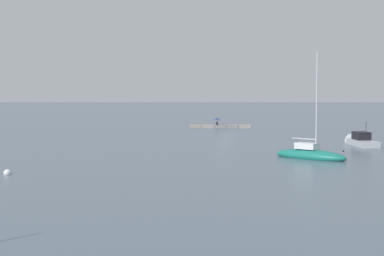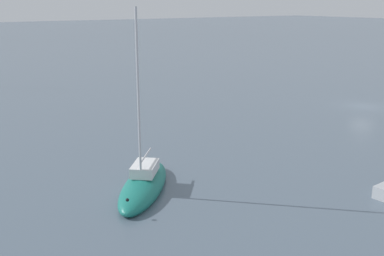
{
  "view_description": "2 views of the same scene",
  "coord_description": "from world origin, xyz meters",
  "px_view_note": "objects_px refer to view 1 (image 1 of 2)",
  "views": [
    {
      "loc": [
        4.29,
        91.68,
        7.12
      ],
      "look_at": [
        4.84,
        29.98,
        3.09
      ],
      "focal_mm": 54.43,
      "sensor_mm": 36.0,
      "label": 1
    },
    {
      "loc": [
        -31.1,
        43.85,
        11.22
      ],
      "look_at": [
        -6.99,
        27.58,
        3.29
      ],
      "focal_mm": 43.52,
      "sensor_mm": 36.0,
      "label": 2
    }
  ],
  "objects_px": {
    "motorboat_grey_near": "(360,142)",
    "mooring_buoy_near": "(7,173)",
    "sailboat_teal_outer": "(310,155)",
    "person_seated_dark_left": "(217,124)",
    "umbrella_open_navy": "(217,119)"
  },
  "relations": [
    {
      "from": "motorboat_grey_near",
      "to": "mooring_buoy_near",
      "type": "distance_m",
      "value": 45.58
    },
    {
      "from": "motorboat_grey_near",
      "to": "mooring_buoy_near",
      "type": "height_order",
      "value": "motorboat_grey_near"
    },
    {
      "from": "motorboat_grey_near",
      "to": "person_seated_dark_left",
      "type": "bearing_deg",
      "value": 112.64
    },
    {
      "from": "sailboat_teal_outer",
      "to": "mooring_buoy_near",
      "type": "height_order",
      "value": "sailboat_teal_outer"
    },
    {
      "from": "sailboat_teal_outer",
      "to": "mooring_buoy_near",
      "type": "distance_m",
      "value": 30.12
    },
    {
      "from": "umbrella_open_navy",
      "to": "person_seated_dark_left",
      "type": "bearing_deg",
      "value": 88.6
    },
    {
      "from": "sailboat_teal_outer",
      "to": "motorboat_grey_near",
      "type": "height_order",
      "value": "sailboat_teal_outer"
    },
    {
      "from": "sailboat_teal_outer",
      "to": "mooring_buoy_near",
      "type": "xyz_separation_m",
      "value": [
        27.82,
        11.53,
        -0.29
      ]
    },
    {
      "from": "umbrella_open_navy",
      "to": "sailboat_teal_outer",
      "type": "xyz_separation_m",
      "value": [
        -8.01,
        49.29,
        -1.28
      ]
    },
    {
      "from": "umbrella_open_navy",
      "to": "motorboat_grey_near",
      "type": "relative_size",
      "value": 0.2
    },
    {
      "from": "umbrella_open_navy",
      "to": "sailboat_teal_outer",
      "type": "height_order",
      "value": "sailboat_teal_outer"
    },
    {
      "from": "person_seated_dark_left",
      "to": "umbrella_open_navy",
      "type": "bearing_deg",
      "value": -89.83
    },
    {
      "from": "motorboat_grey_near",
      "to": "mooring_buoy_near",
      "type": "relative_size",
      "value": 11.19
    },
    {
      "from": "person_seated_dark_left",
      "to": "motorboat_grey_near",
      "type": "height_order",
      "value": "motorboat_grey_near"
    },
    {
      "from": "mooring_buoy_near",
      "to": "person_seated_dark_left",
      "type": "bearing_deg",
      "value": -108.07
    }
  ]
}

